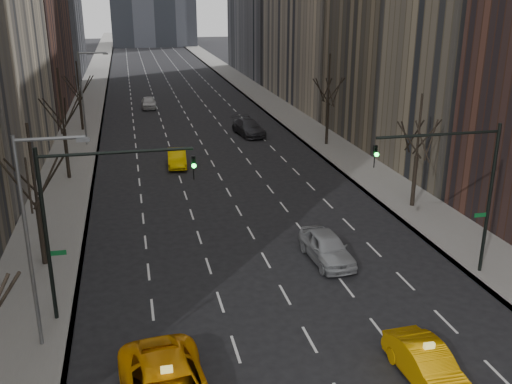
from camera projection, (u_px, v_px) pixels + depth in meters
sidewalk_left at (89, 102)px, 79.21m from camera, size 4.50×320.00×0.15m
sidewalk_right at (260, 96)px, 84.30m from camera, size 4.50×320.00×0.15m
tree_lw_b at (37, 202)px, 30.12m from camera, size 3.36×3.50×7.82m
tree_lw_c at (64, 130)px, 44.77m from camera, size 3.36×3.50×8.74m
tree_lw_d at (80, 98)px, 61.53m from camera, size 3.36×3.50×7.36m
tree_rw_b at (417, 156)px, 38.79m from camera, size 3.36×3.50×7.82m
tree_rw_c at (328, 105)px, 55.29m from camera, size 3.36×3.50×8.74m
traffic_mast_left at (84, 205)px, 24.61m from camera, size 6.69×0.39×8.00m
traffic_mast_right at (463, 177)px, 28.39m from camera, size 6.69×0.39×8.00m
streetlight_near at (35, 223)px, 22.36m from camera, size 2.83×0.22×9.00m
streetlight_far at (85, 89)px, 54.64m from camera, size 2.83×0.22×9.00m
taxi_sedan at (427, 365)px, 21.72m from camera, size 1.80×4.54×1.47m
silver_sedan_ahead at (327, 247)px, 31.67m from camera, size 2.20×4.95×1.65m
far_taxi at (177, 158)px, 49.42m from camera, size 1.83×4.56×1.47m
far_suv_grey at (249, 127)px, 60.49m from camera, size 3.10×6.00×1.66m
far_car_white at (149, 103)px, 74.89m from camera, size 1.85×4.50×1.53m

